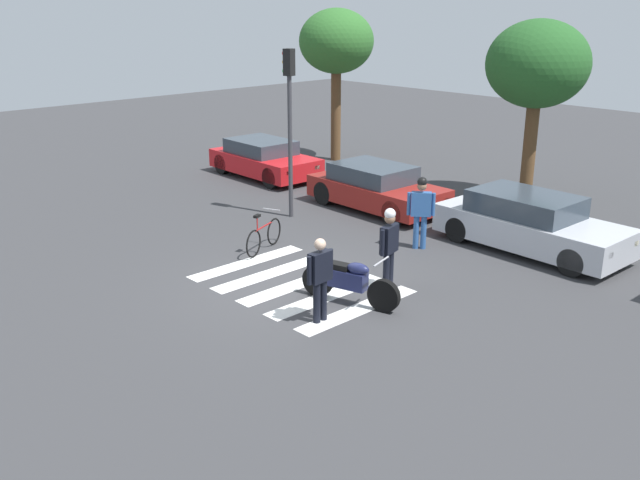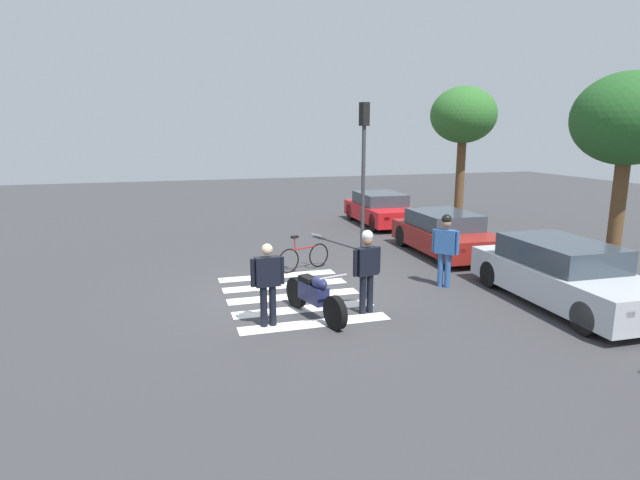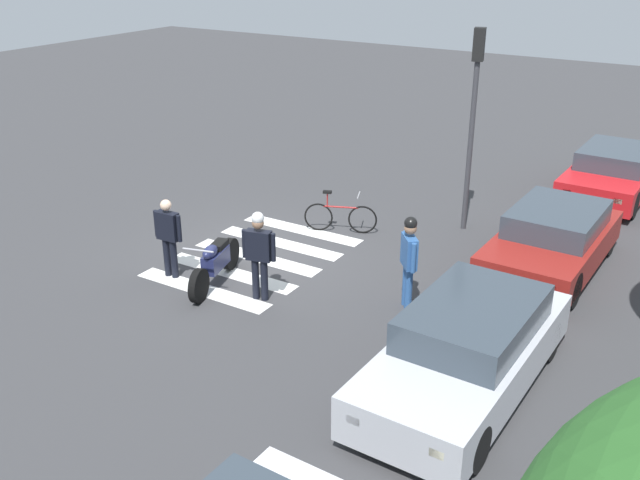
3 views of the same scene
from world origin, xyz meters
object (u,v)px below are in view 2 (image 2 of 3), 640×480
at_px(pedestrian_bystander, 445,245).
at_px(car_maroon_wagon, 446,234).
at_px(car_silver_sedan, 564,275).
at_px(car_red_convertible, 381,209).
at_px(officer_by_motorcycle, 367,266).
at_px(traffic_light_pole, 363,154).
at_px(officer_on_foot, 268,280).
at_px(police_motorcycle, 314,296).
at_px(leaning_bicycle, 304,257).

xyz_separation_m(pedestrian_bystander, car_maroon_wagon, (-3.10, 1.82, -0.42)).
xyz_separation_m(car_maroon_wagon, car_silver_sedan, (4.99, 0.05, 0.03)).
bearing_deg(car_red_convertible, officer_by_motorcycle, -24.85).
relative_size(officer_by_motorcycle, traffic_light_pole, 0.39).
bearing_deg(car_red_convertible, traffic_light_pole, -30.27).
distance_m(officer_on_foot, car_red_convertible, 11.81).
relative_size(officer_by_motorcycle, car_red_convertible, 0.43).
distance_m(pedestrian_bystander, car_red_convertible, 8.69).
bearing_deg(traffic_light_pole, police_motorcycle, -30.13).
height_order(police_motorcycle, officer_by_motorcycle, officer_by_motorcycle).
bearing_deg(police_motorcycle, officer_on_foot, -78.92).
bearing_deg(leaning_bicycle, car_silver_sedan, 47.41).
height_order(leaning_bicycle, officer_on_foot, officer_on_foot).
bearing_deg(police_motorcycle, officer_by_motorcycle, 88.07).
xyz_separation_m(leaning_bicycle, car_maroon_wagon, (-0.61, 4.71, 0.26)).
xyz_separation_m(officer_on_foot, officer_by_motorcycle, (-0.16, 2.12, 0.09)).
height_order(leaning_bicycle, car_silver_sedan, car_silver_sedan).
xyz_separation_m(officer_by_motorcycle, car_silver_sedan, (0.70, 4.38, -0.36)).
distance_m(officer_by_motorcycle, traffic_light_pole, 6.13).
xyz_separation_m(officer_on_foot, car_silver_sedan, (0.54, 6.50, -0.28)).
distance_m(car_red_convertible, car_silver_sedan, 10.34).
xyz_separation_m(police_motorcycle, car_red_convertible, (-9.61, 5.59, 0.16)).
relative_size(pedestrian_bystander, car_maroon_wagon, 0.43).
distance_m(leaning_bicycle, car_maroon_wagon, 4.76).
xyz_separation_m(leaning_bicycle, officer_on_foot, (3.84, -1.74, 0.57)).
bearing_deg(car_silver_sedan, police_motorcycle, -97.62).
bearing_deg(police_motorcycle, car_silver_sedan, 82.38).
distance_m(pedestrian_bystander, car_silver_sedan, 2.68).
bearing_deg(officer_on_foot, pedestrian_bystander, 106.17).
distance_m(leaning_bicycle, officer_on_foot, 4.25).
xyz_separation_m(car_silver_sedan, traffic_light_pole, (-6.12, -2.38, 2.40)).
height_order(pedestrian_bystander, car_silver_sedan, pedestrian_bystander).
relative_size(officer_on_foot, traffic_light_pole, 0.36).
bearing_deg(car_silver_sedan, officer_by_motorcycle, -99.06).
distance_m(police_motorcycle, officer_on_foot, 1.12).
distance_m(car_maroon_wagon, car_silver_sedan, 4.99).
bearing_deg(car_maroon_wagon, officer_by_motorcycle, -45.30).
bearing_deg(pedestrian_bystander, car_maroon_wagon, 149.62).
bearing_deg(officer_by_motorcycle, car_red_convertible, 155.15).
xyz_separation_m(car_red_convertible, traffic_light_pole, (4.22, -2.46, 2.44)).
height_order(car_red_convertible, car_maroon_wagon, car_maroon_wagon).
xyz_separation_m(police_motorcycle, car_silver_sedan, (0.74, 5.51, 0.20)).
relative_size(leaning_bicycle, car_maroon_wagon, 0.38).
height_order(officer_on_foot, car_silver_sedan, officer_on_foot).
bearing_deg(traffic_light_pole, officer_on_foot, -36.46).
distance_m(pedestrian_bystander, traffic_light_pole, 4.72).
height_order(police_motorcycle, car_silver_sedan, car_silver_sedan).
bearing_deg(car_maroon_wagon, officer_on_foot, -55.44).
distance_m(police_motorcycle, leaning_bicycle, 3.72).
height_order(police_motorcycle, officer_on_foot, officer_on_foot).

